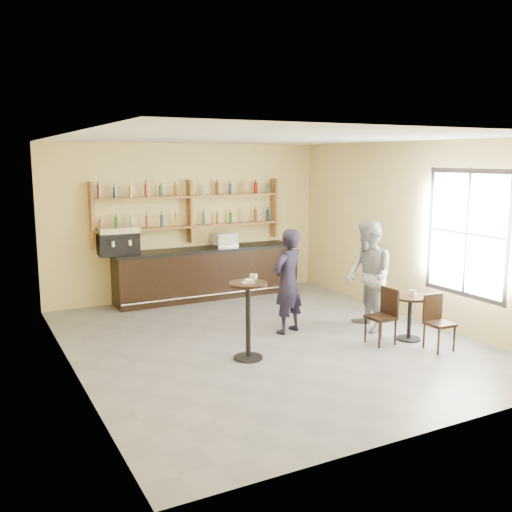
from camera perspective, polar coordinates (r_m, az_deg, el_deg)
name	(u,v)px	position (r m, az deg, el deg)	size (l,w,h in m)	color
floor	(268,341)	(9.25, 1.21, -8.50)	(7.00, 7.00, 0.00)	slate
ceiling	(269,138)	(8.79, 1.29, 11.72)	(7.00, 7.00, 0.00)	white
wall_back	(188,221)	(12.04, -6.83, 3.50)	(7.00, 7.00, 0.00)	#EED787
wall_front	(433,287)	(6.11, 17.33, -2.97)	(7.00, 7.00, 0.00)	#EED787
wall_left	(69,258)	(7.90, -18.17, -0.19)	(7.00, 7.00, 0.00)	#EED787
wall_right	(414,231)	(10.65, 15.55, 2.39)	(7.00, 7.00, 0.00)	#EED787
window_pane	(467,234)	(9.80, 20.34, 2.12)	(2.00, 2.00, 0.00)	white
window_frame	(467,234)	(9.79, 20.31, 2.12)	(0.04, 1.70, 2.10)	black
shelf_unit	(190,212)	(11.90, -6.62, 4.44)	(4.00, 0.26, 1.40)	brown
liquor_bottles	(190,203)	(11.89, -6.64, 5.26)	(3.68, 0.10, 1.00)	#8C5919
bar_counter	(206,273)	(11.97, -5.03, -1.70)	(3.90, 0.76, 1.06)	black
espresso_machine	(118,241)	(11.28, -13.61, 1.46)	(0.75, 0.48, 0.54)	black
pastry_case	(225,240)	(12.03, -3.13, 1.61)	(0.47, 0.37, 0.28)	silver
pedestal_table	(248,321)	(8.31, -0.80, -6.52)	(0.55, 0.55, 1.14)	black
napkin	(248,282)	(8.17, -0.81, -2.66)	(0.16, 0.16, 0.00)	white
donut	(249,281)	(8.16, -0.71, -2.48)	(0.14, 0.14, 0.05)	#DEA251
cup_pedestal	(253,277)	(8.31, -0.26, -2.13)	(0.12, 0.12, 0.09)	white
man_main	(288,281)	(9.50, 3.21, -2.54)	(0.64, 0.42, 1.76)	black
cafe_table	(409,318)	(9.55, 15.09, -6.00)	(0.57, 0.57, 0.72)	black
cup_cafe	(413,293)	(9.48, 15.42, -3.58)	(0.10, 0.10, 0.09)	white
chair_west	(381,317)	(9.21, 12.37, -5.94)	(0.38, 0.38, 0.89)	black
chair_south	(440,323)	(9.15, 17.89, -6.41)	(0.37, 0.37, 0.85)	black
patron_second	(368,276)	(9.80, 11.18, -1.97)	(0.91, 0.71, 1.87)	gray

